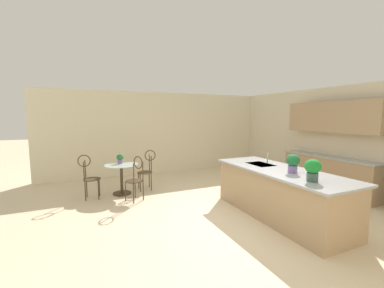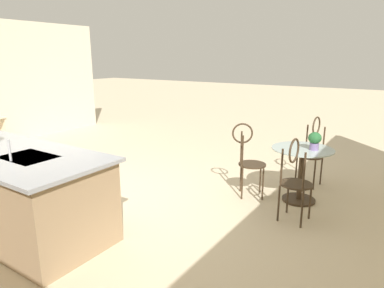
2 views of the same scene
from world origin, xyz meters
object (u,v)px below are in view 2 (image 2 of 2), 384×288
(chair_near_window, at_px, (248,157))
(potted_plant_on_table, at_px, (315,140))
(chair_toward_desk, at_px, (312,148))
(bistro_table, at_px, (301,170))
(chair_by_island, at_px, (295,176))

(chair_near_window, xyz_separation_m, potted_plant_on_table, (-0.81, -0.22, 0.30))
(chair_toward_desk, bearing_deg, bistro_table, 94.14)
(chair_near_window, xyz_separation_m, chair_by_island, (-0.78, 0.44, 0.00))
(chair_near_window, bearing_deg, bistro_table, -162.09)
(bistro_table, distance_m, chair_near_window, 0.72)
(bistro_table, relative_size, chair_by_island, 0.77)
(chair_by_island, relative_size, chair_toward_desk, 1.00)
(chair_toward_desk, height_order, potted_plant_on_table, chair_toward_desk)
(chair_by_island, distance_m, chair_toward_desk, 1.40)
(bistro_table, bearing_deg, chair_near_window, 17.91)
(bistro_table, distance_m, chair_by_island, 0.68)
(bistro_table, height_order, chair_near_window, chair_near_window)
(chair_near_window, height_order, potted_plant_on_table, chair_near_window)
(chair_near_window, xyz_separation_m, chair_toward_desk, (-0.62, -0.95, 0.00))
(chair_by_island, relative_size, potted_plant_on_table, 4.45)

